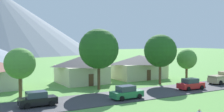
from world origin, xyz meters
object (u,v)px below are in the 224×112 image
Objects in this scene: house_left_center at (139,66)px; tree_near_left at (160,51)px; house_leftmost at (82,69)px; tree_right_of_center at (187,59)px; tree_left_of_center at (20,64)px; pickup_truck_sand_west_side at (222,78)px; parked_car_black_east_end at (37,99)px; tree_near_right at (99,49)px; parked_car_red_west_end at (191,84)px; parked_car_green_mid_east at (126,93)px.

house_left_center is 1.23× the size of tree_near_left.
house_leftmost is 19.36m from tree_right_of_center.
house_left_center is 24.88m from tree_left_of_center.
tree_right_of_center is at bearing 121.67° from pickup_truck_sand_west_side.
house_leftmost is 12.14m from house_left_center.
tree_right_of_center is at bearing 10.78° from parked_car_black_east_end.
tree_right_of_center is at bearing 2.55° from tree_near_left.
tree_left_of_center reaches higher than parked_car_black_east_end.
tree_right_of_center is at bearing -1.94° from tree_left_of_center.
tree_right_of_center is 18.04m from tree_near_right.
tree_near_left is 1.31× the size of tree_left_of_center.
pickup_truck_sand_west_side reaches higher than parked_car_black_east_end.
tree_right_of_center is at bearing 48.42° from parked_car_red_west_end.
tree_left_of_center is at bearing 94.91° from parked_car_black_east_end.
parked_car_green_mid_east is (-11.46, -7.02, -4.90)m from tree_near_left.
parked_car_red_west_end is 23.02m from parked_car_black_east_end.
tree_left_of_center is 33.48m from pickup_truck_sand_west_side.
house_leftmost reaches higher than pickup_truck_sand_west_side.
tree_near_right reaches higher than tree_left_of_center.
tree_left_of_center reaches higher than parked_car_green_mid_east.
parked_car_black_east_end is (0.56, -6.51, -3.60)m from tree_left_of_center.
tree_near_right reaches higher than house_leftmost.
pickup_truck_sand_west_side is (3.24, -5.25, -3.03)m from tree_right_of_center.
pickup_truck_sand_west_side is (21.27, 2.06, 0.19)m from parked_car_green_mid_east.
house_left_center is at bearing 88.14° from parked_car_red_west_end.
tree_near_left is at bearing -36.71° from house_leftmost.
house_leftmost is 1.60× the size of pickup_truck_sand_west_side.
tree_near_right is at bearing 175.31° from tree_near_left.
house_leftmost is 0.90× the size of tree_near_right.
house_leftmost is 1.99× the size of parked_car_black_east_end.
tree_right_of_center is 0.64× the size of tree_near_right.
tree_left_of_center is (-24.01, -6.22, 2.04)m from house_left_center.
parked_car_red_west_end is (0.65, -6.38, -4.90)m from tree_near_left.
tree_left_of_center is 7.45m from parked_car_black_east_end.
tree_near_right reaches higher than tree_near_left.
parked_car_red_west_end is at bearing -18.05° from tree_left_of_center.
tree_right_of_center reaches higher than house_leftmost.
tree_near_right is (-0.31, -7.29, 3.78)m from house_leftmost.
house_leftmost is at bearing 176.67° from house_left_center.
parked_car_black_east_end is at bearing -85.09° from tree_left_of_center.
tree_near_left is 23.47m from parked_car_black_east_end.
parked_car_red_west_end is at bearing -84.21° from tree_near_left.
house_leftmost is at bearing 155.75° from tree_right_of_center.
pickup_truck_sand_west_side is (9.81, -4.96, -4.71)m from tree_near_left.
house_leftmost is at bearing 88.36° from parked_car_green_mid_east.
house_left_center is 2.01× the size of pickup_truck_sand_west_side.
tree_right_of_center is (29.48, -1.00, -0.37)m from tree_left_of_center.
tree_right_of_center is 6.88m from pickup_truck_sand_west_side.
house_leftmost is 8.21m from tree_near_right.
pickup_truck_sand_west_side is at bearing 8.82° from parked_car_red_west_end.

